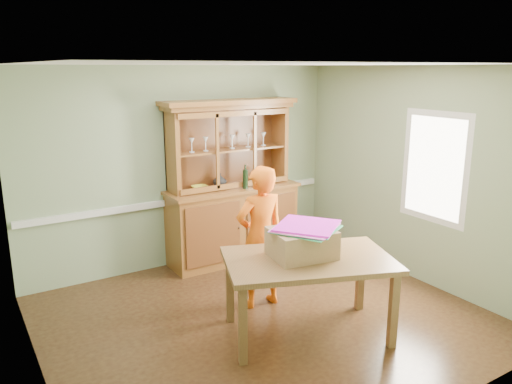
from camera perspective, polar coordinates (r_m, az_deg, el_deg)
floor at (r=5.64m, az=1.02°, el=-14.22°), size 4.50×4.50×0.00m
ceiling at (r=4.96m, az=1.16°, el=14.40°), size 4.50×4.50×0.00m
wall_back at (r=6.86m, az=-8.07°, el=2.82°), size 4.50×0.00×4.50m
wall_left at (r=4.39m, az=-24.47°, el=-4.77°), size 0.00×4.00×4.00m
wall_right at (r=6.61m, az=17.68°, el=1.86°), size 0.00×4.00×4.00m
wall_front at (r=3.71m, az=18.34°, el=-7.55°), size 4.50×0.00×4.50m
chair_rail at (r=6.94m, az=-7.86°, el=-0.86°), size 4.41×0.05×0.08m
framed_map at (r=4.62m, az=-24.99°, el=-1.32°), size 0.03×0.60×0.46m
window_panel at (r=6.38m, az=19.70°, el=2.66°), size 0.03×0.96×1.36m
china_hutch at (r=7.01m, az=-2.78°, el=-1.51°), size 1.92×0.63×2.25m
dining_table at (r=5.07m, az=6.02°, el=-8.52°), size 1.90×1.52×0.83m
cardboard_box at (r=5.02m, az=5.25°, el=-5.82°), size 0.67×0.57×0.28m
kite_stack at (r=4.96m, az=5.66°, el=-4.06°), size 0.78×0.78×0.04m
person at (r=5.63m, az=0.48°, el=-5.17°), size 0.61×0.42×1.64m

